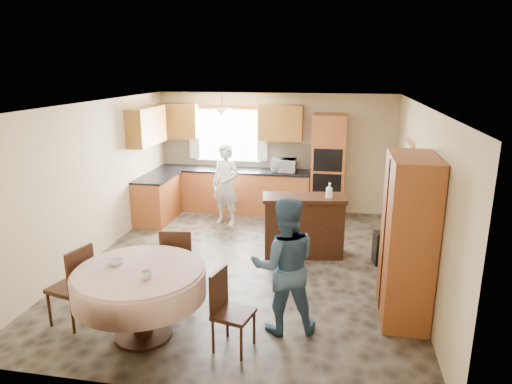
{
  "coord_description": "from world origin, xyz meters",
  "views": [
    {
      "loc": [
        1.36,
        -6.51,
        3.02
      ],
      "look_at": [
        0.1,
        0.3,
        1.11
      ],
      "focal_mm": 32.0,
      "sensor_mm": 36.0,
      "label": 1
    }
  ],
  "objects_px": {
    "chair_left": "(75,282)",
    "person_sink": "(226,185)",
    "chair_right": "(227,306)",
    "dining_table": "(140,284)",
    "oven_tower": "(328,166)",
    "chair_back": "(178,260)",
    "person_dining": "(284,266)",
    "sideboard": "(303,227)",
    "cupboard": "(407,239)"
  },
  "relations": [
    {
      "from": "cupboard",
      "to": "oven_tower",
      "type": "bearing_deg",
      "value": 105.73
    },
    {
      "from": "oven_tower",
      "to": "cupboard",
      "type": "bearing_deg",
      "value": -74.27
    },
    {
      "from": "sideboard",
      "to": "dining_table",
      "type": "distance_m",
      "value": 3.18
    },
    {
      "from": "person_sink",
      "to": "sideboard",
      "type": "bearing_deg",
      "value": -20.56
    },
    {
      "from": "person_dining",
      "to": "cupboard",
      "type": "bearing_deg",
      "value": -170.89
    },
    {
      "from": "dining_table",
      "to": "person_dining",
      "type": "height_order",
      "value": "person_dining"
    },
    {
      "from": "sideboard",
      "to": "cupboard",
      "type": "distance_m",
      "value": 2.24
    },
    {
      "from": "oven_tower",
      "to": "chair_back",
      "type": "xyz_separation_m",
      "value": [
        -1.82,
        -3.9,
        -0.51
      ]
    },
    {
      "from": "dining_table",
      "to": "sideboard",
      "type": "bearing_deg",
      "value": 59.46
    },
    {
      "from": "chair_left",
      "to": "cupboard",
      "type": "bearing_deg",
      "value": 117.41
    },
    {
      "from": "dining_table",
      "to": "chair_right",
      "type": "height_order",
      "value": "chair_right"
    },
    {
      "from": "sideboard",
      "to": "chair_right",
      "type": "height_order",
      "value": "sideboard"
    },
    {
      "from": "chair_left",
      "to": "person_sink",
      "type": "relative_size",
      "value": 0.63
    },
    {
      "from": "cupboard",
      "to": "chair_right",
      "type": "height_order",
      "value": "cupboard"
    },
    {
      "from": "chair_back",
      "to": "person_dining",
      "type": "distance_m",
      "value": 1.58
    },
    {
      "from": "dining_table",
      "to": "chair_back",
      "type": "bearing_deg",
      "value": 84.11
    },
    {
      "from": "chair_back",
      "to": "person_sink",
      "type": "xyz_separation_m",
      "value": [
        -0.11,
        3.07,
        0.24
      ]
    },
    {
      "from": "oven_tower",
      "to": "sideboard",
      "type": "xyz_separation_m",
      "value": [
        -0.31,
        -2.12,
        -0.59
      ]
    },
    {
      "from": "sideboard",
      "to": "dining_table",
      "type": "xyz_separation_m",
      "value": [
        -1.61,
        -2.73,
        0.19
      ]
    },
    {
      "from": "chair_back",
      "to": "oven_tower",
      "type": "bearing_deg",
      "value": -124.53
    },
    {
      "from": "oven_tower",
      "to": "chair_right",
      "type": "xyz_separation_m",
      "value": [
        -0.91,
        -4.87,
        -0.56
      ]
    },
    {
      "from": "sideboard",
      "to": "cupboard",
      "type": "relative_size",
      "value": 0.65
    },
    {
      "from": "cupboard",
      "to": "chair_left",
      "type": "height_order",
      "value": "cupboard"
    },
    {
      "from": "cupboard",
      "to": "person_dining",
      "type": "distance_m",
      "value": 1.55
    },
    {
      "from": "chair_left",
      "to": "person_sink",
      "type": "xyz_separation_m",
      "value": [
        0.87,
        3.91,
        0.24
      ]
    },
    {
      "from": "chair_left",
      "to": "person_dining",
      "type": "distance_m",
      "value": 2.49
    },
    {
      "from": "chair_left",
      "to": "chair_back",
      "type": "distance_m",
      "value": 1.29
    },
    {
      "from": "person_dining",
      "to": "sideboard",
      "type": "bearing_deg",
      "value": -104.79
    },
    {
      "from": "oven_tower",
      "to": "sideboard",
      "type": "bearing_deg",
      "value": -98.28
    },
    {
      "from": "chair_right",
      "to": "person_sink",
      "type": "height_order",
      "value": "person_sink"
    },
    {
      "from": "oven_tower",
      "to": "chair_back",
      "type": "height_order",
      "value": "oven_tower"
    },
    {
      "from": "chair_right",
      "to": "dining_table",
      "type": "bearing_deg",
      "value": 102.23
    },
    {
      "from": "chair_right",
      "to": "person_sink",
      "type": "distance_m",
      "value": 4.18
    },
    {
      "from": "chair_right",
      "to": "oven_tower",
      "type": "bearing_deg",
      "value": 2.61
    },
    {
      "from": "sideboard",
      "to": "person_dining",
      "type": "bearing_deg",
      "value": -100.16
    },
    {
      "from": "oven_tower",
      "to": "person_dining",
      "type": "bearing_deg",
      "value": -94.55
    },
    {
      "from": "cupboard",
      "to": "person_sink",
      "type": "relative_size",
      "value": 1.28
    },
    {
      "from": "chair_left",
      "to": "person_sink",
      "type": "bearing_deg",
      "value": -178.78
    },
    {
      "from": "chair_right",
      "to": "person_sink",
      "type": "xyz_separation_m",
      "value": [
        -1.03,
        4.04,
        0.29
      ]
    },
    {
      "from": "sideboard",
      "to": "chair_back",
      "type": "height_order",
      "value": "chair_back"
    },
    {
      "from": "oven_tower",
      "to": "chair_right",
      "type": "relative_size",
      "value": 2.33
    },
    {
      "from": "cupboard",
      "to": "dining_table",
      "type": "xyz_separation_m",
      "value": [
        -2.99,
        -1.06,
        -0.35
      ]
    },
    {
      "from": "dining_table",
      "to": "chair_right",
      "type": "xyz_separation_m",
      "value": [
        1.01,
        -0.02,
        -0.16
      ]
    },
    {
      "from": "oven_tower",
      "to": "cupboard",
      "type": "distance_m",
      "value": 3.95
    },
    {
      "from": "chair_right",
      "to": "person_dining",
      "type": "bearing_deg",
      "value": -36.48
    },
    {
      "from": "chair_left",
      "to": "chair_back",
      "type": "xyz_separation_m",
      "value": [
        0.98,
        0.84,
        0.0
      ]
    },
    {
      "from": "cupboard",
      "to": "person_dining",
      "type": "bearing_deg",
      "value": -157.13
    },
    {
      "from": "oven_tower",
      "to": "chair_left",
      "type": "distance_m",
      "value": 5.53
    },
    {
      "from": "oven_tower",
      "to": "person_sink",
      "type": "height_order",
      "value": "oven_tower"
    },
    {
      "from": "oven_tower",
      "to": "cupboard",
      "type": "xyz_separation_m",
      "value": [
        1.07,
        -3.8,
        -0.04
      ]
    }
  ]
}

